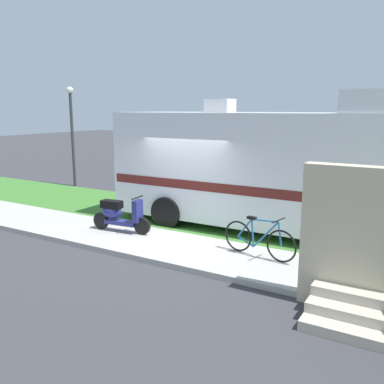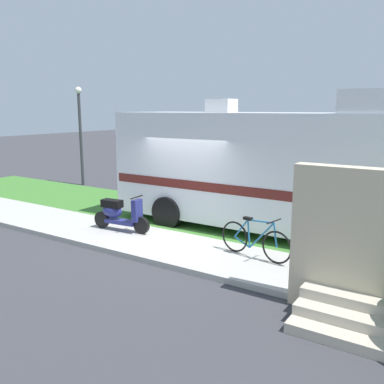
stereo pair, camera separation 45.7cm
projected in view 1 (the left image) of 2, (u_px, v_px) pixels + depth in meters
name	position (u px, v px, depth m)	size (l,w,h in m)	color
ground_plane	(181.00, 234.00, 11.10)	(80.00, 80.00, 0.00)	#38383D
sidewalk	(154.00, 244.00, 10.08)	(24.00, 2.00, 0.12)	#ADAAA3
grass_strip	(208.00, 220.00, 12.36)	(24.00, 3.40, 0.08)	#3D752D
motorhome_rv	(263.00, 167.00, 11.14)	(7.97, 2.72, 3.67)	silver
scooter	(119.00, 214.00, 10.85)	(1.72, 0.51, 0.97)	black
bicycle	(259.00, 239.00, 9.00)	(1.76, 0.52, 0.90)	black
porch_steps	(363.00, 258.00, 6.56)	(2.00, 1.26, 2.40)	#BCB29E
street_lamp_post	(72.00, 127.00, 17.47)	(0.28, 0.28, 4.15)	#333338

